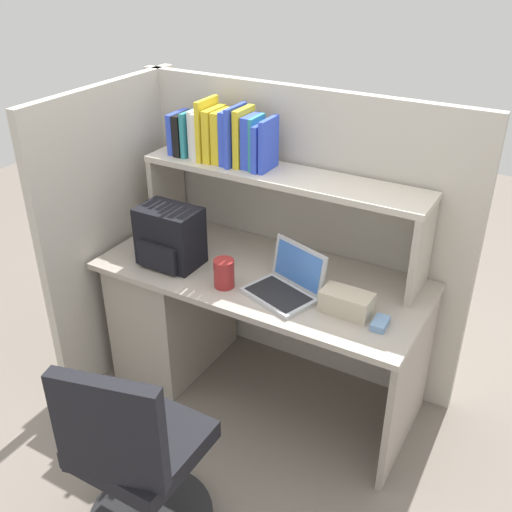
% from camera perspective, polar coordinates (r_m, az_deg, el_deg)
% --- Properties ---
extents(ground_plane, '(8.00, 8.00, 0.00)m').
position_cam_1_polar(ground_plane, '(3.32, 0.44, -12.59)').
color(ground_plane, slate).
extents(desk, '(1.60, 0.70, 0.73)m').
position_cam_1_polar(desk, '(3.24, -5.56, -4.88)').
color(desk, '#AAA093').
rests_on(desk, ground_plane).
extents(cubicle_partition_rear, '(1.84, 0.05, 1.55)m').
position_cam_1_polar(cubicle_partition_rear, '(3.16, 3.88, 2.08)').
color(cubicle_partition_rear, '#BCB5A8').
rests_on(cubicle_partition_rear, ground_plane).
extents(cubicle_partition_left, '(0.05, 1.06, 1.55)m').
position_cam_1_polar(cubicle_partition_left, '(3.28, -13.00, 2.42)').
color(cubicle_partition_left, '#BCB5A8').
rests_on(cubicle_partition_left, ground_plane).
extents(overhead_hutch, '(1.44, 0.28, 0.45)m').
position_cam_1_polar(overhead_hutch, '(2.89, 2.48, 6.13)').
color(overhead_hutch, '#B3A99C').
rests_on(overhead_hutch, desk).
extents(reference_books_on_shelf, '(0.56, 0.19, 0.30)m').
position_cam_1_polar(reference_books_on_shelf, '(2.97, -3.25, 11.34)').
color(reference_books_on_shelf, blue).
rests_on(reference_books_on_shelf, overhead_hutch).
extents(laptop, '(0.37, 0.33, 0.22)m').
position_cam_1_polar(laptop, '(2.71, 2.96, -2.71)').
color(laptop, '#B7BABF').
rests_on(laptop, desk).
extents(backpack, '(0.30, 0.22, 0.29)m').
position_cam_1_polar(backpack, '(2.94, -8.27, 1.79)').
color(backpack, black).
rests_on(backpack, desk).
extents(computer_mouse, '(0.06, 0.11, 0.03)m').
position_cam_1_polar(computer_mouse, '(2.56, 11.77, -6.32)').
color(computer_mouse, '#7299C6').
rests_on(computer_mouse, desk).
extents(paper_cup, '(0.08, 0.08, 0.09)m').
position_cam_1_polar(paper_cup, '(3.22, -10.54, 2.17)').
color(paper_cup, white).
rests_on(paper_cup, desk).
extents(tissue_box, '(0.22, 0.12, 0.10)m').
position_cam_1_polar(tissue_box, '(2.61, 8.65, -4.41)').
color(tissue_box, '#BFB299').
rests_on(tissue_box, desk).
extents(snack_canister, '(0.10, 0.10, 0.14)m').
position_cam_1_polar(snack_canister, '(2.75, -3.08, -1.66)').
color(snack_canister, maroon).
rests_on(snack_canister, desk).
extents(office_chair, '(0.52, 0.53, 0.93)m').
position_cam_1_polar(office_chair, '(2.46, -11.30, -19.02)').
color(office_chair, black).
rests_on(office_chair, ground_plane).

